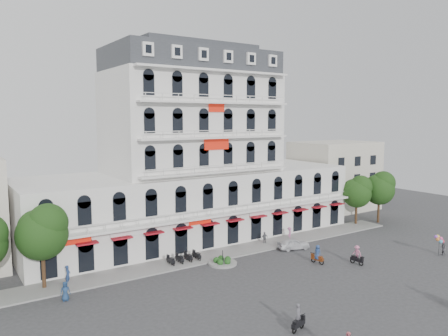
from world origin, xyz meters
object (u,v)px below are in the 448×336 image
at_px(rider_east, 318,254).
at_px(balloon_vendor, 441,245).
at_px(rider_west, 298,319).
at_px(rider_center, 357,254).
at_px(parked_car, 294,244).

relative_size(rider_east, balloon_vendor, 0.87).
height_order(rider_west, rider_center, same).
bearing_deg(rider_center, rider_west, -70.30).
height_order(parked_car, rider_center, rider_center).
relative_size(rider_west, balloon_vendor, 0.89).
xyz_separation_m(rider_west, rider_center, (15.98, 7.69, 0.17)).
height_order(rider_east, rider_center, rider_center).
relative_size(rider_west, rider_center, 1.00).
xyz_separation_m(rider_west, balloon_vendor, (26.79, 4.25, 0.32)).
bearing_deg(parked_car, rider_center, -150.25).
bearing_deg(rider_west, rider_east, 23.51).
xyz_separation_m(rider_center, balloon_vendor, (10.82, -3.44, 0.16)).
xyz_separation_m(rider_east, rider_center, (3.43, -2.62, 0.09)).
xyz_separation_m(rider_west, rider_east, (12.54, 10.31, 0.08)).
relative_size(rider_center, balloon_vendor, 0.89).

